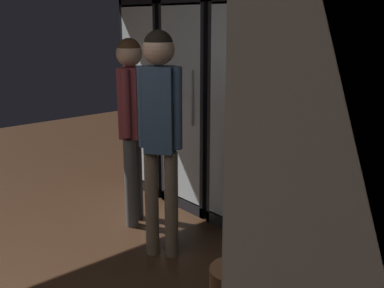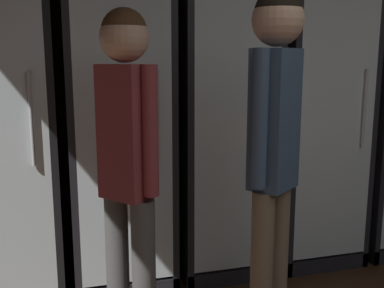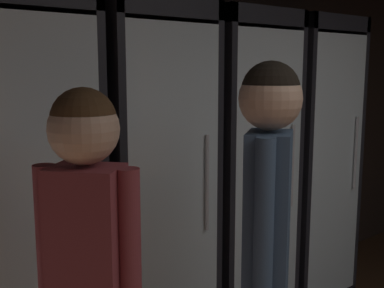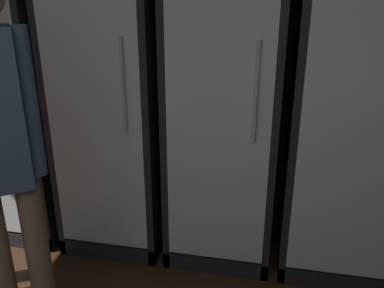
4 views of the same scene
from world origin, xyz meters
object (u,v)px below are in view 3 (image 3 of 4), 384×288
Objects in this scene: cooler_right at (228,179)px; cooler_far_right at (296,165)px; cooler_left at (14,223)px; shopper_far at (89,288)px; shopper_near at (267,232)px; cooler_center at (138,196)px.

cooler_right and cooler_far_right have the same top height.
cooler_left is 1.00× the size of cooler_far_right.
cooler_far_right is 1.23× the size of shopper_far.
cooler_right is 1.18× the size of shopper_near.
shopper_near is (-1.45, -1.02, 0.10)m from cooler_far_right.
shopper_near is at bearing -126.97° from cooler_right.
cooler_far_right is (1.36, -0.00, -0.01)m from cooler_center.
cooler_center is at bearing -179.97° from cooler_right.
shopper_near is at bearing -14.77° from shopper_far.
cooler_far_right is at bearing -0.01° from cooler_center.
cooler_left is at bearing 119.94° from shopper_near.
cooler_left is at bearing 179.96° from cooler_far_right.
shopper_far is (-0.64, 0.17, -0.09)m from shopper_near.
cooler_left is at bearing 179.97° from cooler_right.
cooler_left is 1.18m from shopper_near.
cooler_far_right is (2.03, -0.00, 0.01)m from cooler_left.
cooler_left and cooler_far_right have the same top height.
cooler_center is 0.68m from cooler_right.
cooler_left is 1.23× the size of shopper_far.
cooler_right is 1.00× the size of cooler_far_right.
cooler_far_right reaches higher than shopper_far.
cooler_far_right is 1.18× the size of shopper_near.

